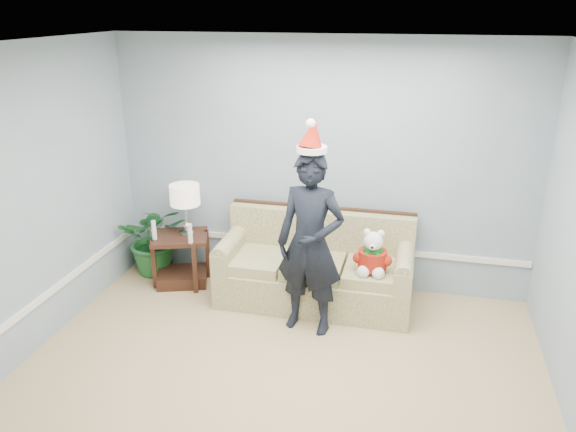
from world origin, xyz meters
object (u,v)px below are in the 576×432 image
(side_table, at_px, (182,264))
(table_lamp, at_px, (185,197))
(sofa, at_px, (316,270))
(teddy_bear, at_px, (373,257))
(houseplant, at_px, (156,238))
(man, at_px, (310,244))

(side_table, xyz_separation_m, table_lamp, (0.08, 0.04, 0.79))
(sofa, height_order, table_lamp, table_lamp)
(side_table, xyz_separation_m, teddy_bear, (2.14, -0.25, 0.43))
(side_table, xyz_separation_m, houseplant, (-0.39, 0.19, 0.20))
(houseplant, relative_size, teddy_bear, 1.86)
(side_table, bearing_deg, table_lamp, 29.12)
(side_table, relative_size, man, 0.41)
(side_table, bearing_deg, houseplant, 154.61)
(sofa, bearing_deg, side_table, 179.54)
(side_table, bearing_deg, sofa, -0.57)
(sofa, relative_size, table_lamp, 3.46)
(man, height_order, teddy_bear, man)
(sofa, bearing_deg, teddy_bear, -21.25)
(sofa, distance_m, man, 0.80)
(table_lamp, distance_m, houseplant, 0.76)
(houseplant, xyz_separation_m, man, (1.97, -0.77, 0.46))
(table_lamp, xyz_separation_m, man, (1.51, -0.63, -0.13))
(sofa, xyz_separation_m, table_lamp, (-1.46, 0.06, 0.68))
(table_lamp, relative_size, man, 0.33)
(side_table, distance_m, houseplant, 0.48)
(houseplant, distance_m, teddy_bear, 2.58)
(sofa, bearing_deg, man, -85.28)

